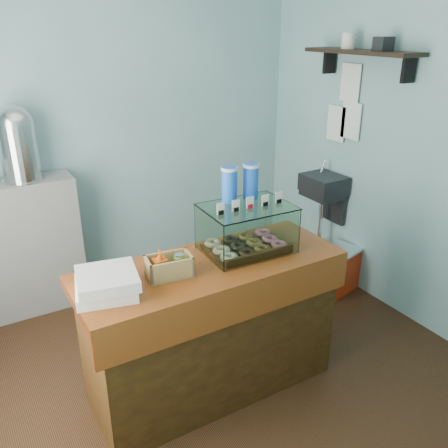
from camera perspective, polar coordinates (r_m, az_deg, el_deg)
ground at (r=3.47m, az=-3.52°, el=-16.31°), size 3.50×3.50×0.00m
room_shell at (r=2.75m, az=-3.98°, el=12.65°), size 3.54×3.04×2.82m
counter at (r=3.01m, az=-1.46°, el=-12.24°), size 1.60×0.60×0.90m
back_shelf at (r=4.09m, az=-23.86°, el=-2.86°), size 1.00×0.32×1.10m
display_case at (r=2.91m, az=2.53°, el=0.18°), size 0.55×0.41×0.51m
condiment_crate at (r=2.64m, az=-6.72°, el=-5.10°), size 0.27×0.18×0.17m
pastry_boxes at (r=2.54m, az=-13.96°, el=-6.95°), size 0.37×0.37×0.12m
coffee_urn at (r=3.84m, az=-23.62°, el=9.05°), size 0.31×0.31×0.56m
red_cooler at (r=4.30m, az=12.88°, el=-5.36°), size 0.51×0.43×0.39m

